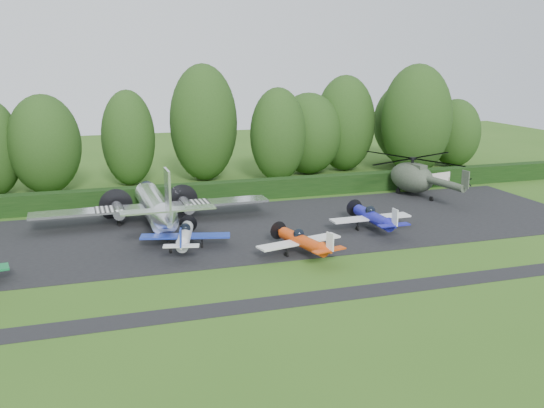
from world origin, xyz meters
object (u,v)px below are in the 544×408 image
object	(u,v)px
transport_plane	(155,206)
light_plane_blue	(373,217)
light_plane_orange	(303,241)
helicopter	(412,175)
sign_board	(438,178)
light_plane_white	(185,236)

from	to	relation	value
transport_plane	light_plane_blue	xyz separation A→B (m)	(17.75, -6.61, -0.72)
light_plane_orange	helicopter	bearing A→B (deg)	54.48
transport_plane	helicopter	bearing A→B (deg)	10.30
transport_plane	light_plane_orange	size ratio (longest dim) A/B	2.89
sign_board	light_plane_blue	bearing A→B (deg)	-127.26
helicopter	sign_board	distance (m)	4.57
light_plane_orange	helicopter	world-z (taller)	helicopter
helicopter	sign_board	world-z (taller)	helicopter
helicopter	sign_board	size ratio (longest dim) A/B	4.41
transport_plane	sign_board	distance (m)	32.65
light_plane_white	light_plane_orange	world-z (taller)	light_plane_white
transport_plane	light_plane_orange	xyz separation A→B (m)	(9.65, -11.09, -0.77)
light_plane_white	light_plane_blue	size ratio (longest dim) A/B	0.96
sign_board	light_plane_orange	bearing A→B (deg)	-131.26
transport_plane	light_plane_orange	world-z (taller)	transport_plane
light_plane_white	light_plane_orange	bearing A→B (deg)	-40.04
light_plane_orange	light_plane_blue	world-z (taller)	light_plane_blue
light_plane_blue	sign_board	distance (m)	19.07
light_plane_orange	helicopter	size ratio (longest dim) A/B	0.49
helicopter	sign_board	bearing A→B (deg)	26.97
transport_plane	sign_board	size ratio (longest dim) A/B	6.21
light_plane_orange	transport_plane	bearing A→B (deg)	145.00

